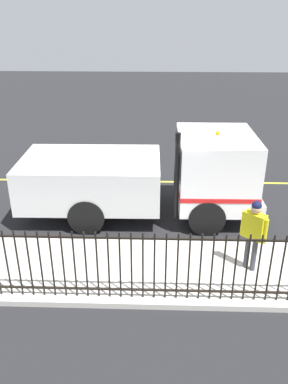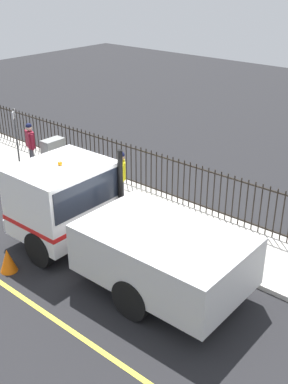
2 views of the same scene
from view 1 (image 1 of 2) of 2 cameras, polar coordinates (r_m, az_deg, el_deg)
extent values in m
plane|color=#232326|center=(11.56, 2.16, -3.30)|extent=(54.66, 54.66, 0.00)
cube|color=beige|center=(9.22, 2.19, -10.99)|extent=(2.46, 24.85, 0.13)
cube|color=yellow|center=(13.73, 2.16, 1.48)|extent=(0.12, 22.36, 0.01)
cube|color=white|center=(11.21, 10.04, 3.37)|extent=(2.48, 2.06, 1.88)
cube|color=black|center=(11.07, 10.20, 5.36)|extent=(2.28, 2.10, 0.83)
cube|color=silver|center=(11.33, -7.49, 1.91)|extent=(2.50, 3.84, 1.19)
cube|color=silver|center=(11.73, 15.05, -0.31)|extent=(2.33, 0.23, 0.36)
cube|color=red|center=(11.37, 9.89, 1.44)|extent=(2.50, 2.08, 0.12)
cylinder|color=black|center=(12.54, 7.66, 1.27)|extent=(0.31, 0.96, 0.96)
cylinder|color=black|center=(10.56, 8.86, -3.55)|extent=(0.31, 0.96, 0.96)
cylinder|color=black|center=(12.57, -6.64, 1.40)|extent=(0.31, 0.96, 0.96)
cylinder|color=black|center=(10.60, -8.14, -3.39)|extent=(0.31, 0.96, 0.96)
sphere|color=orange|center=(10.89, 10.43, 8.20)|extent=(0.12, 0.12, 0.12)
cylinder|color=black|center=(10.03, 4.66, 2.20)|extent=(0.14, 0.14, 2.25)
cube|color=yellow|center=(8.89, 15.35, -4.64)|extent=(0.47, 0.49, 0.59)
sphere|color=tan|center=(8.70, 15.64, -2.32)|extent=(0.22, 0.22, 0.22)
sphere|color=#14193F|center=(8.67, 15.70, -1.87)|extent=(0.21, 0.21, 0.21)
cylinder|color=#3F3F47|center=(9.21, 15.32, -8.55)|extent=(0.12, 0.12, 0.79)
cylinder|color=#3F3F47|center=(9.27, 14.41, -8.19)|extent=(0.12, 0.12, 0.79)
cylinder|color=yellow|center=(8.80, 16.82, -5.36)|extent=(0.09, 0.09, 0.56)
cylinder|color=yellow|center=(9.01, 13.86, -4.25)|extent=(0.09, 0.09, 0.56)
cylinder|color=black|center=(8.44, -18.84, -9.57)|extent=(0.04, 0.04, 1.50)
cylinder|color=black|center=(8.37, -17.39, -9.67)|extent=(0.04, 0.04, 1.50)
cylinder|color=black|center=(8.30, -15.92, -9.78)|extent=(0.04, 0.04, 1.50)
cylinder|color=black|center=(8.23, -14.43, -9.87)|extent=(0.04, 0.04, 1.50)
cylinder|color=black|center=(8.18, -12.91, -9.97)|extent=(0.04, 0.04, 1.50)
cylinder|color=black|center=(8.13, -11.37, -10.05)|extent=(0.04, 0.04, 1.50)
cylinder|color=black|center=(8.08, -9.81, -10.13)|extent=(0.04, 0.04, 1.50)
cylinder|color=black|center=(8.04, -8.23, -10.21)|extent=(0.04, 0.04, 1.50)
cylinder|color=black|center=(8.00, -6.64, -10.27)|extent=(0.04, 0.04, 1.50)
cylinder|color=black|center=(7.98, -5.03, -10.33)|extent=(0.04, 0.04, 1.50)
cylinder|color=black|center=(7.95, -3.41, -10.39)|extent=(0.04, 0.04, 1.50)
cylinder|color=black|center=(7.94, -1.79, -10.43)|extent=(0.04, 0.04, 1.50)
cylinder|color=black|center=(7.93, -0.16, -10.47)|extent=(0.04, 0.04, 1.50)
cylinder|color=black|center=(7.92, 1.48, -10.49)|extent=(0.04, 0.04, 1.50)
cylinder|color=black|center=(7.93, 3.11, -10.51)|extent=(0.04, 0.04, 1.50)
cylinder|color=black|center=(7.94, 4.74, -10.52)|extent=(0.04, 0.04, 1.50)
cylinder|color=black|center=(7.95, 6.37, -10.53)|extent=(0.04, 0.04, 1.50)
cylinder|color=black|center=(7.97, 7.99, -10.52)|extent=(0.04, 0.04, 1.50)
cylinder|color=black|center=(8.00, 9.60, -10.51)|extent=(0.04, 0.04, 1.50)
cylinder|color=black|center=(8.03, 11.19, -10.49)|extent=(0.04, 0.04, 1.50)
cylinder|color=black|center=(8.07, 12.78, -10.46)|extent=(0.04, 0.04, 1.50)
cylinder|color=black|center=(8.12, 14.34, -10.42)|extent=(0.04, 0.04, 1.50)
cylinder|color=black|center=(8.17, 15.89, -10.38)|extent=(0.04, 0.04, 1.50)
cylinder|color=black|center=(8.23, 17.42, -10.33)|extent=(0.04, 0.04, 1.50)
cylinder|color=black|center=(8.29, 18.92, -10.27)|extent=(0.04, 0.04, 1.50)
cube|color=black|center=(7.58, 2.37, -6.63)|extent=(0.04, 21.12, 0.04)
cube|color=black|center=(8.27, 2.22, -13.72)|extent=(0.04, 21.12, 0.04)
cone|color=orange|center=(13.31, 9.09, 1.85)|extent=(0.44, 0.44, 0.63)
camera|label=2|loc=(19.05, -23.92, 27.82)|focal=44.25mm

